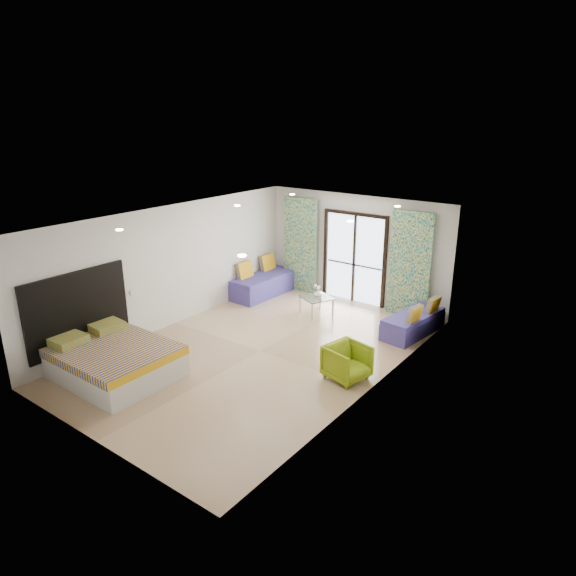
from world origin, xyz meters
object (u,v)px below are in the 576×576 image
Objects in this scene: daybed_left at (264,284)px; coffee_table at (317,299)px; daybed_right at (414,323)px; armchair at (347,361)px; bed at (114,360)px.

daybed_left is 2.28× the size of coffee_table.
daybed_right is 2.35m from coffee_table.
coffee_table is (-2.33, -0.30, 0.13)m from daybed_right.
armchair is (4.09, -2.62, 0.06)m from daybed_left.
armchair is at bearing -31.22° from daybed_left.
armchair is (3.45, 2.45, 0.05)m from bed.
daybed_right is 2.59m from armchair.
daybed_left reaches higher than armchair.
bed reaches higher than armchair.
bed is 5.11m from daybed_left.
armchair is at bearing 35.34° from bed.
bed is 1.07× the size of daybed_left.
daybed_left is 1.93m from coffee_table.
bed is 6.18m from daybed_right.
bed is at bearing -81.36° from daybed_left.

